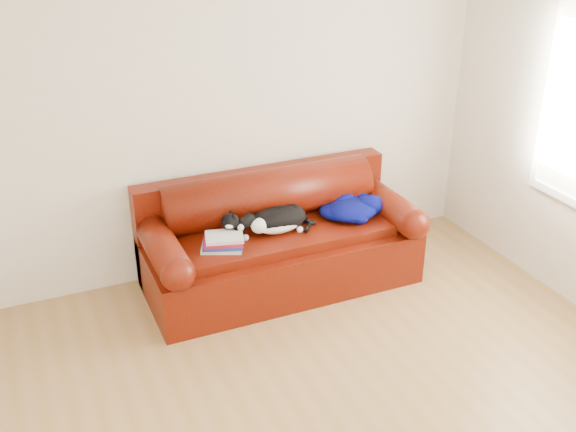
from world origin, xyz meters
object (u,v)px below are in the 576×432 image
(cat, at_px, (278,221))
(blanket, at_px, (353,208))
(sofa_base, at_px, (281,257))
(book_stack, at_px, (223,242))

(cat, bearing_deg, blanket, -6.25)
(sofa_base, xyz_separation_m, book_stack, (-0.51, -0.13, 0.31))
(sofa_base, distance_m, cat, 0.36)
(sofa_base, height_order, cat, cat)
(sofa_base, xyz_separation_m, cat, (-0.04, -0.05, 0.35))
(book_stack, distance_m, cat, 0.47)
(book_stack, bearing_deg, blanket, 4.82)
(cat, bearing_deg, book_stack, -177.16)
(sofa_base, relative_size, cat, 3.15)
(cat, bearing_deg, sofa_base, 40.71)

